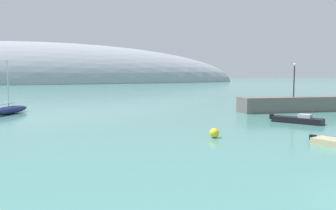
# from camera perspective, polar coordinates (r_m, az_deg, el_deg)

# --- Properties ---
(breakwater_rocks) EXTENTS (22.05, 6.95, 2.11)m
(breakwater_rocks) POSITION_cam_1_polar(r_m,az_deg,el_deg) (54.20, 22.47, 0.21)
(breakwater_rocks) COLOR #66605B
(breakwater_rocks) RESTS_ON ground
(distant_ridge) EXTENTS (240.08, 56.71, 43.70)m
(distant_ridge) POSITION_cam_1_polar(r_m,az_deg,el_deg) (198.54, -21.03, 3.34)
(distant_ridge) COLOR #999EA8
(distant_ridge) RESTS_ON ground
(sailboat_navy_mid_mooring) EXTENTS (5.61, 7.44, 7.18)m
(sailboat_navy_mid_mooring) POSITION_cam_1_polar(r_m,az_deg,el_deg) (50.75, -24.63, -0.75)
(sailboat_navy_mid_mooring) COLOR navy
(sailboat_navy_mid_mooring) RESTS_ON water
(motorboat_black_alongside_breakwater) EXTENTS (3.89, 5.52, 1.04)m
(motorboat_black_alongside_breakwater) POSITION_cam_1_polar(r_m,az_deg,el_deg) (40.52, 20.49, -2.29)
(motorboat_black_alongside_breakwater) COLOR black
(motorboat_black_alongside_breakwater) RESTS_ON water
(mooring_buoy_yellow) EXTENTS (0.82, 0.82, 0.82)m
(mooring_buoy_yellow) POSITION_cam_1_polar(r_m,az_deg,el_deg) (29.67, 7.60, -4.57)
(mooring_buoy_yellow) COLOR yellow
(mooring_buoy_yellow) RESTS_ON water
(harbor_lamp_post) EXTENTS (0.36, 0.36, 4.72)m
(harbor_lamp_post) POSITION_cam_1_polar(r_m,az_deg,el_deg) (51.53, 19.99, 4.43)
(harbor_lamp_post) COLOR black
(harbor_lamp_post) RESTS_ON breakwater_rocks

